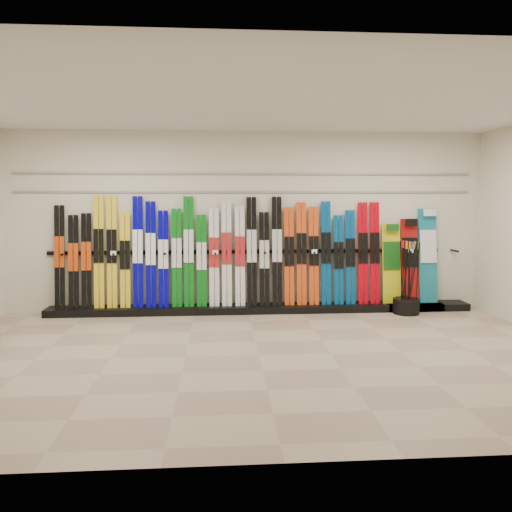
{
  "coord_description": "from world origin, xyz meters",
  "views": [
    {
      "loc": [
        -0.45,
        -5.88,
        1.92
      ],
      "look_at": [
        0.04,
        1.0,
        1.1
      ],
      "focal_mm": 35.0,
      "sensor_mm": 36.0,
      "label": 1
    }
  ],
  "objects": [
    {
      "name": "floor",
      "position": [
        0.0,
        0.0,
        0.0
      ],
      "size": [
        8.0,
        8.0,
        0.0
      ],
      "primitive_type": "plane",
      "color": "#9F856E",
      "rests_on": "ground"
    },
    {
      "name": "back_wall",
      "position": [
        0.0,
        2.5,
        1.5
      ],
      "size": [
        8.0,
        0.0,
        8.0
      ],
      "primitive_type": "plane",
      "rotation": [
        1.57,
        0.0,
        0.0
      ],
      "color": "beige",
      "rests_on": "floor"
    },
    {
      "name": "ceiling",
      "position": [
        0.0,
        0.0,
        3.0
      ],
      "size": [
        8.0,
        8.0,
        0.0
      ],
      "primitive_type": "plane",
      "rotation": [
        3.14,
        0.0,
        0.0
      ],
      "color": "silver",
      "rests_on": "back_wall"
    },
    {
      "name": "ski_rack_base",
      "position": [
        0.22,
        2.28,
        0.06
      ],
      "size": [
        8.0,
        0.4,
        0.12
      ],
      "primitive_type": "cube",
      "color": "black",
      "rests_on": "floor"
    },
    {
      "name": "skis",
      "position": [
        -0.45,
        2.33,
        0.96
      ],
      "size": [
        5.38,
        0.24,
        1.84
      ],
      "color": "black",
      "rests_on": "ski_rack_base"
    },
    {
      "name": "snowboards",
      "position": [
        2.79,
        2.35,
        0.85
      ],
      "size": [
        0.95,
        0.25,
        1.6
      ],
      "color": "gold",
      "rests_on": "ski_rack_base"
    },
    {
      "name": "pole_bin",
      "position": [
        2.6,
        2.0,
        0.12
      ],
      "size": [
        0.43,
        0.43,
        0.25
      ],
      "primitive_type": "cylinder",
      "color": "black",
      "rests_on": "floor"
    },
    {
      "name": "ski_poles",
      "position": [
        2.62,
        2.0,
        0.61
      ],
      "size": [
        0.24,
        0.38,
        1.18
      ],
      "color": "black",
      "rests_on": "pole_bin"
    },
    {
      "name": "slatwall_rail_0",
      "position": [
        0.0,
        2.48,
        2.0
      ],
      "size": [
        7.6,
        0.02,
        0.03
      ],
      "primitive_type": "cube",
      "color": "gray",
      "rests_on": "back_wall"
    },
    {
      "name": "slatwall_rail_1",
      "position": [
        0.0,
        2.48,
        2.3
      ],
      "size": [
        7.6,
        0.02,
        0.03
      ],
      "primitive_type": "cube",
      "color": "gray",
      "rests_on": "back_wall"
    }
  ]
}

